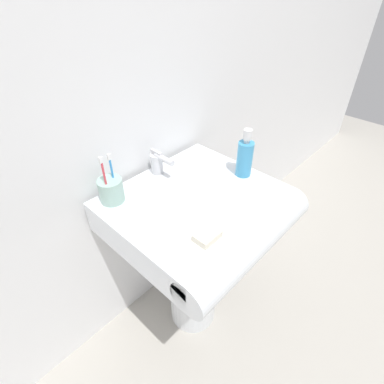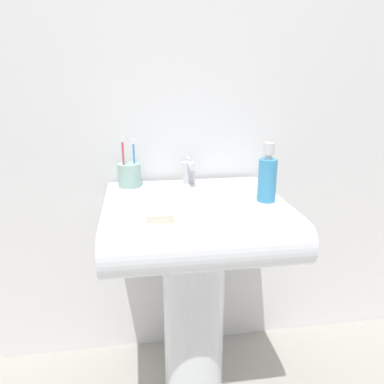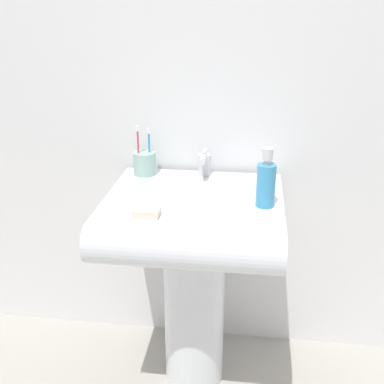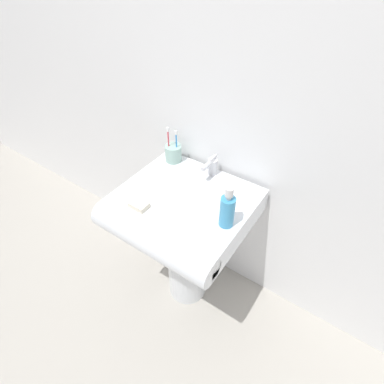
{
  "view_description": "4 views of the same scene",
  "coord_description": "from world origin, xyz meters",
  "views": [
    {
      "loc": [
        -0.61,
        -0.56,
        1.42
      ],
      "look_at": [
        -0.04,
        -0.03,
        0.81
      ],
      "focal_mm": 28.0,
      "sensor_mm": 36.0,
      "label": 1
    },
    {
      "loc": [
        -0.18,
        -1.15,
        1.15
      ],
      "look_at": [
        -0.0,
        0.02,
        0.78
      ],
      "focal_mm": 35.0,
      "sensor_mm": 36.0,
      "label": 2
    },
    {
      "loc": [
        0.18,
        -1.45,
        1.38
      ],
      "look_at": [
        -0.0,
        -0.03,
        0.79
      ],
      "focal_mm": 45.0,
      "sensor_mm": 36.0,
      "label": 3
    },
    {
      "loc": [
        0.58,
        -0.8,
        1.65
      ],
      "look_at": [
        0.03,
        0.0,
        0.8
      ],
      "focal_mm": 28.0,
      "sensor_mm": 36.0,
      "label": 4
    }
  ],
  "objects": [
    {
      "name": "sink_pedestal",
      "position": [
        0.0,
        0.0,
        0.32
      ],
      "size": [
        0.22,
        0.22,
        0.64
      ],
      "primitive_type": "cylinder",
      "color": "white",
      "rests_on": "ground"
    },
    {
      "name": "wall_back",
      "position": [
        0.0,
        0.29,
        1.2
      ],
      "size": [
        5.0,
        0.05,
        2.4
      ],
      "primitive_type": "cube",
      "color": "white",
      "rests_on": "ground"
    },
    {
      "name": "faucet",
      "position": [
        0.01,
        0.19,
        0.81
      ],
      "size": [
        0.05,
        0.12,
        0.1
      ],
      "color": "silver",
      "rests_on": "sink_basin"
    },
    {
      "name": "toothbrush_cup",
      "position": [
        -0.21,
        0.19,
        0.81
      ],
      "size": [
        0.08,
        0.08,
        0.19
      ],
      "color": "#99BFB2",
      "rests_on": "sink_basin"
    },
    {
      "name": "soap_bottle",
      "position": [
        0.23,
        -0.05,
        0.84
      ],
      "size": [
        0.06,
        0.06,
        0.19
      ],
      "color": "#3F99CC",
      "rests_on": "sink_basin"
    },
    {
      "name": "ground_plane",
      "position": [
        0.0,
        0.0,
        0.0
      ],
      "size": [
        6.0,
        6.0,
        0.0
      ],
      "primitive_type": "plane",
      "color": "#ADA89E",
      "rests_on": "ground"
    },
    {
      "name": "sink_basin",
      "position": [
        0.0,
        -0.05,
        0.7
      ],
      "size": [
        0.58,
        0.55,
        0.12
      ],
      "color": "white",
      "rests_on": "sink_pedestal"
    },
    {
      "name": "bar_soap",
      "position": [
        -0.12,
        -0.17,
        0.77
      ],
      "size": [
        0.08,
        0.06,
        0.02
      ],
      "primitive_type": "cube",
      "color": "silver",
      "rests_on": "sink_basin"
    }
  ]
}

